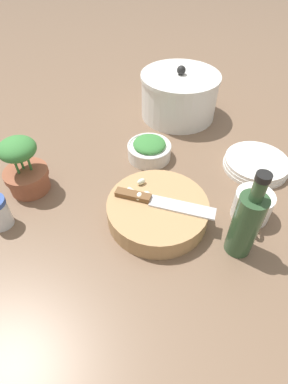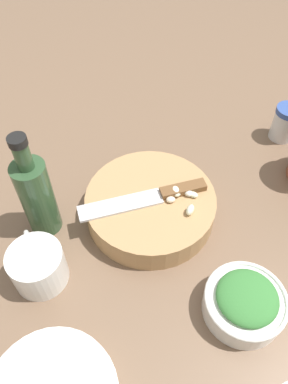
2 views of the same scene
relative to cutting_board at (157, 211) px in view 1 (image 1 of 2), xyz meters
name	(u,v)px [view 1 (image 1 of 2)]	position (x,y,z in m)	size (l,w,h in m)	color
ground_plane	(152,212)	(0.00, 0.02, -0.03)	(5.00, 5.00, 0.00)	brown
cutting_board	(157,211)	(0.00, 0.00, 0.00)	(0.24, 0.24, 0.05)	tan
chef_knife	(158,201)	(0.00, 0.00, 0.03)	(0.17, 0.20, 0.01)	brown
garlic_cloves	(138,191)	(-0.02, 0.05, 0.03)	(0.06, 0.06, 0.02)	#F3E0C4
herb_bowl	(149,149)	(0.12, 0.20, 0.00)	(0.13, 0.13, 0.06)	silver
coffee_mug	(252,206)	(0.19, -0.12, 0.01)	(0.10, 0.10, 0.07)	silver
plate_stack	(256,164)	(0.34, -0.01, -0.01)	(0.18, 0.18, 0.03)	silver
oil_bottle	(246,223)	(0.10, -0.17, 0.06)	(0.06, 0.06, 0.22)	#2D4C2D
stock_pot	(179,96)	(0.34, 0.34, 0.05)	(0.26, 0.26, 0.17)	silver
potted_herb	(24,169)	(-0.21, 0.27, 0.04)	(0.11, 0.11, 0.15)	#935138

